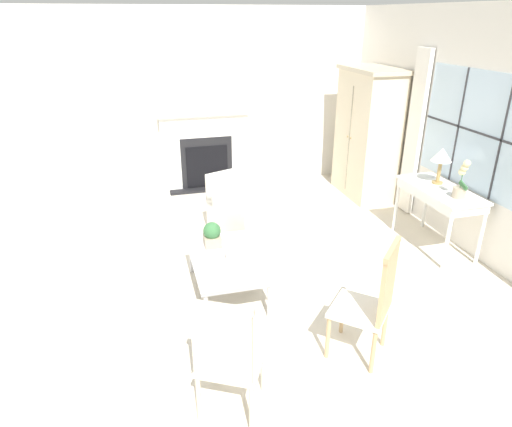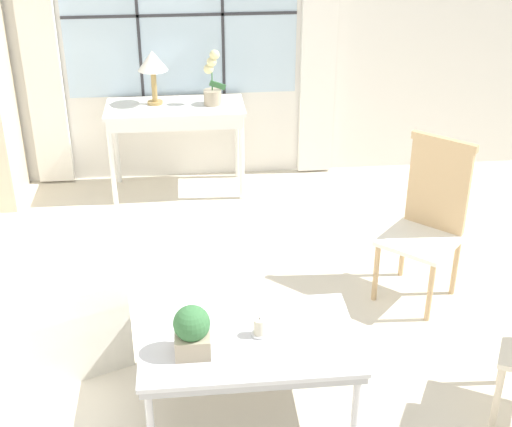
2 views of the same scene
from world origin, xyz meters
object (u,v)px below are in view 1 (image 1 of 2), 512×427
Objects in this scene: console_table at (440,195)px; potted_plant_small at (212,234)px; armchair_upholstered at (250,217)px; fireplace at (205,143)px; accent_chair_wooden at (227,354)px; coffee_table at (227,261)px; armoire at (367,134)px; potted_orchid at (461,183)px; side_chair_wooden at (374,298)px; table_lamp at (442,156)px; pillar_candle at (229,256)px.

console_table reaches higher than potted_plant_small.
armchair_upholstered reaches higher than console_table.
potted_plant_small is at bearing -8.10° from fireplace.
coffee_table is at bearing 168.48° from accent_chair_wooden.
armchair_upholstered is at bearing 6.85° from fireplace.
armoire is 2.18m from potted_orchid.
armoire reaches higher than side_chair_wooden.
potted_plant_small is (0.23, -2.85, -0.56)m from table_lamp.
potted_orchid is at bearing 0.48° from armoire.
armoire is 2.46m from armchair_upholstered.
accent_chair_wooden is at bearing -11.52° from coffee_table.
armchair_upholstered is 9.94× the size of pillar_candle.
pillar_candle is (0.35, 0.10, -0.09)m from potted_plant_small.
console_table is 10.22× the size of pillar_candle.
accent_chair_wooden is 3.87× the size of potted_plant_small.
side_chair_wooden reaches higher than console_table.
fireplace is at bearing 174.53° from pillar_candle.
console_table is 2.34m from armchair_upholstered.
console_table is at bearing 91.45° from potted_plant_small.
fireplace is 3.95m from potted_orchid.
coffee_table is (-1.57, 0.32, -0.18)m from accent_chair_wooden.
armchair_upholstered is at bearing 162.50° from accent_chair_wooden.
armchair_upholstered is at bearing 156.73° from pillar_candle.
coffee_table is at bearing -169.56° from pillar_candle.
armoire is 17.60× the size of pillar_candle.
coffee_table is at bearing -24.70° from armchair_upholstered.
potted_orchid is 0.44× the size of accent_chair_wooden.
fireplace is 2.08× the size of armchair_upholstered.
fireplace is 3.23m from coffee_table.
table_lamp is 2.90m from coffee_table.
console_table is 2.79m from potted_plant_small.
coffee_table is at bearing -142.73° from side_chair_wooden.
armoire is 1.71m from table_lamp.
fireplace is 3.63m from table_lamp.
potted_plant_small is 0.37m from pillar_candle.
fireplace reaches higher than accent_chair_wooden.
console_table is at bearing 98.84° from pillar_candle.
pillar_candle is at bearing -78.09° from table_lamp.
accent_chair_wooden reaches higher than pillar_candle.
coffee_table is (0.36, -2.70, -0.30)m from console_table.
armchair_upholstered is 1.34m from coffee_table.
fireplace is 2.56m from armoire.
side_chair_wooden is at bearing -45.43° from table_lamp.
table_lamp reaches higher than armchair_upholstered.
armoire is at bearing 141.72° from accent_chair_wooden.
fireplace is 4.49m from side_chair_wooden.
coffee_table is (0.04, -2.70, -0.56)m from potted_orchid.
table_lamp is 0.40× the size of armchair_upholstered.
potted_plant_small is at bearing 172.96° from accent_chair_wooden.
table_lamp is 2.91m from potted_plant_small.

